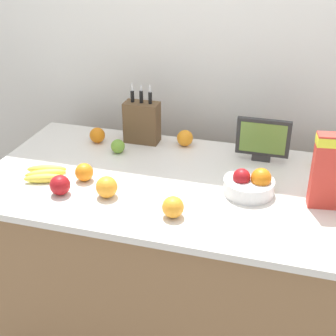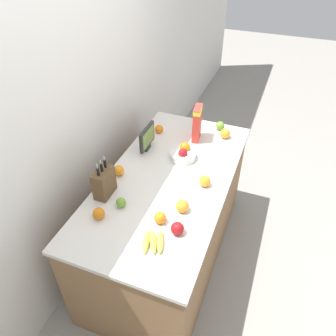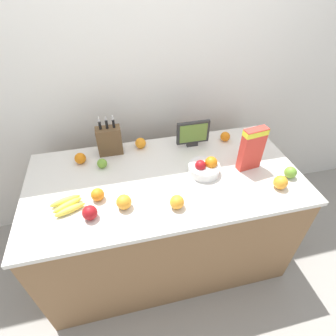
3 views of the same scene
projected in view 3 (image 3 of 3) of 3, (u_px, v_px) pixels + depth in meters
ground_plane at (166, 252)px, 2.30m from camera, size 14.00×14.00×0.00m
wall_back at (145, 78)px, 1.95m from camera, size 9.00×0.06×2.60m
counter at (165, 219)px, 2.01m from camera, size 1.78×0.89×0.89m
knife_block at (109, 140)px, 1.85m from camera, size 0.17×0.09×0.30m
small_monitor at (193, 133)px, 1.91m from camera, size 0.24×0.03×0.20m
cereal_box at (252, 147)px, 1.68m from camera, size 0.16×0.08×0.30m
fruit_bowl at (205, 168)px, 1.72m from camera, size 0.21×0.21×0.12m
banana_bunch at (68, 205)px, 1.50m from camera, size 0.21×0.17×0.04m
apple_rightmost at (102, 163)px, 1.77m from camera, size 0.07×0.07×0.07m
apple_by_knife_block at (90, 213)px, 1.43m from camera, size 0.08×0.08×0.08m
apple_near_bananas at (290, 172)px, 1.69m from camera, size 0.08×0.08×0.08m
orange_by_cereal at (124, 202)px, 1.49m from camera, size 0.09×0.09×0.09m
orange_front_center at (177, 202)px, 1.49m from camera, size 0.08×0.08×0.08m
orange_near_bowl at (225, 137)px, 2.01m from camera, size 0.07×0.07×0.07m
orange_front_right at (80, 158)px, 1.80m from camera, size 0.08×0.08×0.08m
orange_mid_left at (141, 143)px, 1.94m from camera, size 0.08×0.08×0.08m
orange_mid_right at (281, 182)px, 1.61m from camera, size 0.09×0.09×0.09m
orange_front_left at (98, 195)px, 1.54m from camera, size 0.08×0.08×0.08m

